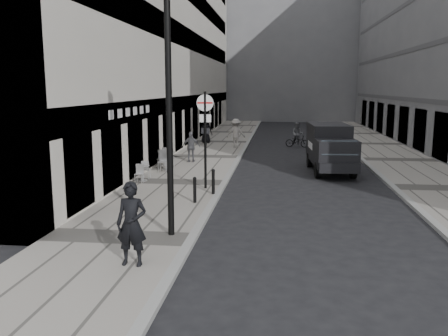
% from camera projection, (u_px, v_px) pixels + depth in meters
% --- Properties ---
extents(ground, '(120.00, 120.00, 0.00)m').
position_uv_depth(ground, '(167.00, 285.00, 10.01)').
color(ground, black).
rests_on(ground, ground).
extents(sidewalk, '(4.00, 60.00, 0.12)m').
position_uv_depth(sidewalk, '(205.00, 157.00, 27.85)').
color(sidewalk, gray).
rests_on(sidewalk, ground).
extents(far_sidewalk, '(4.00, 60.00, 0.12)m').
position_uv_depth(far_sidewalk, '(399.00, 160.00, 26.59)').
color(far_sidewalk, gray).
rests_on(far_sidewalk, ground).
extents(building_left, '(4.00, 45.00, 18.00)m').
position_uv_depth(building_left, '(162.00, 17.00, 33.17)').
color(building_left, beige).
rests_on(building_left, ground).
extents(building_far, '(24.00, 16.00, 22.00)m').
position_uv_depth(building_far, '(275.00, 35.00, 62.81)').
color(building_far, slate).
rests_on(building_far, ground).
extents(walking_man, '(0.72, 0.49, 1.93)m').
position_uv_depth(walking_man, '(132.00, 224.00, 10.67)').
color(walking_man, black).
rests_on(walking_man, sidewalk).
extents(sign_post, '(0.66, 0.13, 3.84)m').
position_uv_depth(sign_post, '(205.00, 127.00, 18.62)').
color(sign_post, black).
rests_on(sign_post, sidewalk).
extents(lamppost, '(0.30, 0.30, 6.67)m').
position_uv_depth(lamppost, '(169.00, 99.00, 12.43)').
color(lamppost, black).
rests_on(lamppost, sidewalk).
extents(bollard_near, '(0.12, 0.12, 0.90)m').
position_uv_depth(bollard_near, '(213.00, 182.00, 17.93)').
color(bollard_near, black).
rests_on(bollard_near, sidewalk).
extents(bollard_far, '(0.11, 0.11, 0.86)m').
position_uv_depth(bollard_far, '(195.00, 191.00, 16.57)').
color(bollard_far, black).
rests_on(bollard_far, sidewalk).
extents(panel_van, '(2.10, 5.02, 2.31)m').
position_uv_depth(panel_van, '(330.00, 146.00, 23.18)').
color(panel_van, black).
rests_on(panel_van, ground).
extents(cyclist, '(1.68, 0.89, 1.73)m').
position_uv_depth(cyclist, '(297.00, 138.00, 32.81)').
color(cyclist, black).
rests_on(cyclist, ground).
extents(pedestrian_a, '(0.99, 0.46, 1.65)m').
position_uv_depth(pedestrian_a, '(191.00, 147.00, 25.57)').
color(pedestrian_a, '#4E4D52').
rests_on(pedestrian_a, sidewalk).
extents(pedestrian_b, '(1.26, 0.76, 1.91)m').
position_uv_depth(pedestrian_b, '(236.00, 133.00, 31.88)').
color(pedestrian_b, '#A8A09B').
rests_on(pedestrian_b, sidewalk).
extents(pedestrian_c, '(0.95, 0.67, 1.81)m').
position_uv_depth(pedestrian_c, '(206.00, 130.00, 34.31)').
color(pedestrian_c, black).
rests_on(pedestrian_c, sidewalk).
extents(cafe_table_near, '(0.80, 1.81, 1.03)m').
position_uv_depth(cafe_table_near, '(166.00, 159.00, 23.13)').
color(cafe_table_near, '#B9B9BB').
rests_on(cafe_table_near, sidewalk).
extents(cafe_table_mid, '(0.62, 1.40, 0.80)m').
position_uv_depth(cafe_table_mid, '(143.00, 172.00, 20.46)').
color(cafe_table_mid, silver).
rests_on(cafe_table_mid, sidewalk).
extents(cafe_table_far, '(0.68, 1.55, 0.88)m').
position_uv_depth(cafe_table_far, '(164.00, 157.00, 24.48)').
color(cafe_table_far, '#B1B0B3').
rests_on(cafe_table_far, sidewalk).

